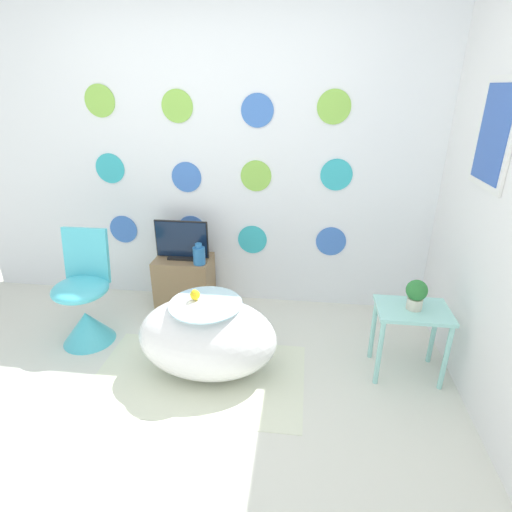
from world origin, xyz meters
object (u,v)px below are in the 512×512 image
at_px(chair, 85,308).
at_px(potted_plant_left, 416,293).
at_px(vase, 199,255).
at_px(tv, 182,242).
at_px(bathtub, 207,337).

bearing_deg(chair, potted_plant_left, -2.15).
xyz_separation_m(vase, potted_plant_left, (1.55, -0.59, 0.07)).
bearing_deg(chair, tv, 46.15).
relative_size(bathtub, vase, 5.11).
xyz_separation_m(chair, vase, (0.75, 0.51, 0.25)).
height_order(bathtub, tv, tv).
bearing_deg(tv, bathtub, -64.38).
distance_m(tv, potted_plant_left, 1.85).
xyz_separation_m(bathtub, potted_plant_left, (1.31, 0.17, 0.33)).
height_order(chair, vase, chair).
bearing_deg(chair, bathtub, -14.36).
xyz_separation_m(bathtub, tv, (-0.41, 0.86, 0.32)).
xyz_separation_m(bathtub, vase, (-0.24, 0.76, 0.25)).
bearing_deg(vase, potted_plant_left, -20.91).
bearing_deg(chair, vase, 33.97).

